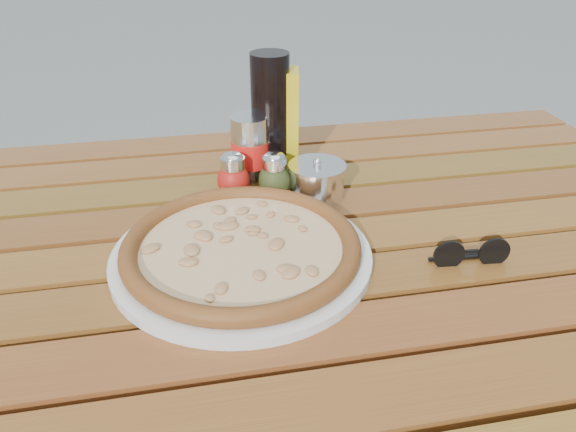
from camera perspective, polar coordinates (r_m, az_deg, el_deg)
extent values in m
cube|color=#371F0C|center=(1.57, 20.82, -4.75)|extent=(0.06, 0.06, 0.70)
cube|color=#3A200D|center=(0.86, 0.26, -5.31)|extent=(1.36, 0.86, 0.04)
cube|color=#552B0F|center=(0.61, 6.17, -18.85)|extent=(1.40, 0.09, 0.03)
cube|color=#56270F|center=(0.68, 3.70, -12.58)|extent=(1.40, 0.09, 0.03)
cube|color=#512B0E|center=(0.75, 1.79, -7.49)|extent=(1.40, 0.09, 0.03)
cube|color=#582F0F|center=(0.84, 0.26, -3.35)|extent=(1.40, 0.09, 0.03)
cube|color=#4F270E|center=(0.92, -0.97, 0.05)|extent=(1.40, 0.09, 0.03)
cube|color=#4E300D|center=(1.01, -2.00, 2.87)|extent=(1.40, 0.09, 0.03)
cube|color=#562B0F|center=(1.10, -2.86, 5.23)|extent=(1.40, 0.09, 0.03)
cube|color=#53290E|center=(1.19, -3.59, 7.22)|extent=(1.40, 0.09, 0.03)
cylinder|color=silver|center=(0.78, -4.72, -4.06)|extent=(0.43, 0.43, 0.01)
cylinder|color=#FFE6B6|center=(0.78, -4.76, -3.32)|extent=(0.37, 0.37, 0.01)
torus|color=black|center=(0.77, -4.77, -3.01)|extent=(0.39, 0.39, 0.03)
ellipsoid|color=red|center=(0.94, -5.55, 3.58)|extent=(0.07, 0.07, 0.06)
cylinder|color=silver|center=(0.92, -5.65, 5.42)|extent=(0.05, 0.05, 0.02)
ellipsoid|color=silver|center=(0.92, -5.67, 5.93)|extent=(0.05, 0.05, 0.02)
ellipsoid|color=#3B451B|center=(0.93, -1.37, 3.64)|extent=(0.07, 0.07, 0.06)
cylinder|color=white|center=(0.92, -1.39, 5.48)|extent=(0.05, 0.05, 0.02)
ellipsoid|color=silver|center=(0.92, -1.40, 5.99)|extent=(0.05, 0.05, 0.02)
cylinder|color=black|center=(0.98, -1.79, 9.98)|extent=(0.08, 0.08, 0.22)
cylinder|color=silver|center=(0.98, -3.85, 6.78)|extent=(0.08, 0.08, 0.12)
cylinder|color=red|center=(0.98, -3.84, 6.51)|extent=(0.08, 0.08, 0.04)
cube|color=gold|center=(0.99, -0.57, 9.36)|extent=(0.06, 0.06, 0.19)
cylinder|color=silver|center=(0.96, -0.60, 15.23)|extent=(0.02, 0.02, 0.02)
cylinder|color=silver|center=(0.94, 2.95, 3.44)|extent=(0.10, 0.10, 0.05)
cylinder|color=silver|center=(0.92, 2.99, 5.05)|extent=(0.10, 0.10, 0.01)
sphere|color=white|center=(0.92, 3.00, 5.51)|extent=(0.02, 0.02, 0.01)
cylinder|color=black|center=(0.79, 16.04, -3.83)|extent=(0.04, 0.01, 0.04)
cylinder|color=black|center=(0.82, 20.22, -3.47)|extent=(0.04, 0.01, 0.04)
cube|color=black|center=(0.80, 18.21, -3.41)|extent=(0.02, 0.01, 0.00)
cube|color=black|center=(0.82, 17.06, -4.06)|extent=(0.09, 0.01, 0.00)
cube|color=black|center=(0.83, 18.18, -3.72)|extent=(0.09, 0.01, 0.00)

